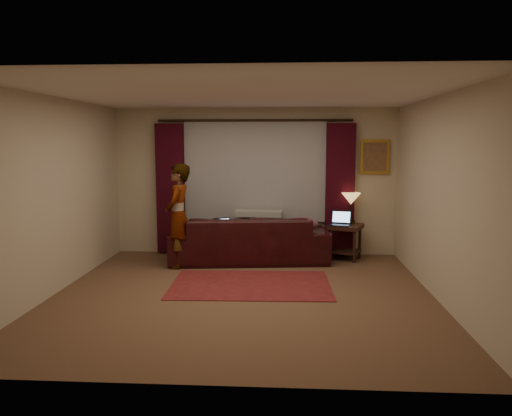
# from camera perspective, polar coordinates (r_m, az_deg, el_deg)

# --- Properties ---
(floor) EXTENTS (5.00, 5.00, 0.01)m
(floor) POSITION_cam_1_polar(r_m,az_deg,el_deg) (6.71, -1.50, -9.90)
(floor) COLOR brown
(floor) RESTS_ON ground
(ceiling) EXTENTS (5.00, 5.00, 0.02)m
(ceiling) POSITION_cam_1_polar(r_m,az_deg,el_deg) (6.43, -1.58, 12.85)
(ceiling) COLOR silver
(ceiling) RESTS_ON ground
(wall_back) EXTENTS (5.00, 0.02, 2.60)m
(wall_back) POSITION_cam_1_polar(r_m,az_deg,el_deg) (8.92, -0.13, 3.01)
(wall_back) COLOR beige
(wall_back) RESTS_ON ground
(wall_front) EXTENTS (5.00, 0.02, 2.60)m
(wall_front) POSITION_cam_1_polar(r_m,az_deg,el_deg) (3.98, -4.70, -2.70)
(wall_front) COLOR beige
(wall_front) RESTS_ON ground
(wall_left) EXTENTS (0.02, 5.00, 2.60)m
(wall_left) POSITION_cam_1_polar(r_m,az_deg,el_deg) (7.11, -22.06, 1.30)
(wall_left) COLOR beige
(wall_left) RESTS_ON ground
(wall_right) EXTENTS (0.02, 5.00, 2.60)m
(wall_right) POSITION_cam_1_polar(r_m,az_deg,el_deg) (6.70, 20.28, 1.03)
(wall_right) COLOR beige
(wall_right) RESTS_ON ground
(sheer_curtain) EXTENTS (2.50, 0.05, 1.80)m
(sheer_curtain) POSITION_cam_1_polar(r_m,az_deg,el_deg) (8.85, -0.16, 4.27)
(sheer_curtain) COLOR #9999A1
(sheer_curtain) RESTS_ON wall_back
(drape_left) EXTENTS (0.50, 0.14, 2.30)m
(drape_left) POSITION_cam_1_polar(r_m,az_deg,el_deg) (9.04, -9.71, 2.20)
(drape_left) COLOR #330713
(drape_left) RESTS_ON floor
(drape_right) EXTENTS (0.50, 0.14, 2.30)m
(drape_right) POSITION_cam_1_polar(r_m,az_deg,el_deg) (8.85, 9.56, 2.09)
(drape_right) COLOR #330713
(drape_right) RESTS_ON floor
(curtain_rod) EXTENTS (0.04, 0.04, 3.40)m
(curtain_rod) POSITION_cam_1_polar(r_m,az_deg,el_deg) (8.79, -0.18, 9.99)
(curtain_rod) COLOR black
(curtain_rod) RESTS_ON wall_back
(picture_frame) EXTENTS (0.50, 0.04, 0.60)m
(picture_frame) POSITION_cam_1_polar(r_m,az_deg,el_deg) (8.98, 13.42, 5.71)
(picture_frame) COLOR #B88A2D
(picture_frame) RESTS_ON wall_back
(sofa) EXTENTS (2.75, 1.42, 1.06)m
(sofa) POSITION_cam_1_polar(r_m,az_deg,el_deg) (8.41, -0.82, -2.54)
(sofa) COLOR black
(sofa) RESTS_ON floor
(throw_blanket) EXTENTS (0.83, 0.38, 0.10)m
(throw_blanket) POSITION_cam_1_polar(r_m,az_deg,el_deg) (8.61, 0.31, 1.25)
(throw_blanket) COLOR gray
(throw_blanket) RESTS_ON sofa
(clothing_pile) EXTENTS (0.61, 0.51, 0.23)m
(clothing_pile) POSITION_cam_1_polar(r_m,az_deg,el_deg) (8.33, 5.31, -1.88)
(clothing_pile) COLOR brown
(clothing_pile) RESTS_ON sofa
(laptop_sofa) EXTENTS (0.40, 0.41, 0.21)m
(laptop_sofa) POSITION_cam_1_polar(r_m,az_deg,el_deg) (8.27, -3.68, -1.99)
(laptop_sofa) COLOR black
(laptop_sofa) RESTS_ON sofa
(area_rug) EXTENTS (2.28, 1.56, 0.01)m
(area_rug) POSITION_cam_1_polar(r_m,az_deg,el_deg) (7.13, -0.61, -8.74)
(area_rug) COLOR maroon
(area_rug) RESTS_ON floor
(end_table) EXTENTS (0.68, 0.68, 0.61)m
(end_table) POSITION_cam_1_polar(r_m,az_deg,el_deg) (8.72, 10.18, -3.84)
(end_table) COLOR black
(end_table) RESTS_ON floor
(tiffany_lamp) EXTENTS (0.40, 0.40, 0.53)m
(tiffany_lamp) POSITION_cam_1_polar(r_m,az_deg,el_deg) (8.78, 10.78, -0.01)
(tiffany_lamp) COLOR olive
(tiffany_lamp) RESTS_ON end_table
(laptop_table) EXTENTS (0.42, 0.44, 0.24)m
(laptop_table) POSITION_cam_1_polar(r_m,az_deg,el_deg) (8.53, 9.57, -1.17)
(laptop_table) COLOR black
(laptop_table) RESTS_ON end_table
(person) EXTENTS (0.52, 0.52, 1.67)m
(person) POSITION_cam_1_polar(r_m,az_deg,el_deg) (8.06, -8.87, -0.90)
(person) COLOR gray
(person) RESTS_ON floor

